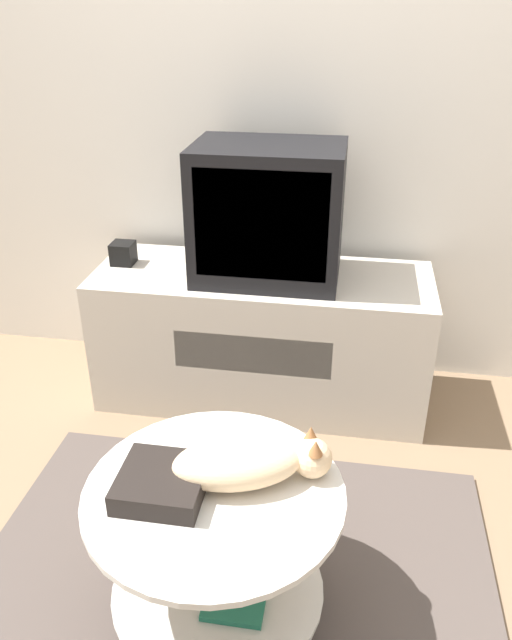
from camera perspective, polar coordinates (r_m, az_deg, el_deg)
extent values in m
plane|color=#7F664C|center=(1.90, -3.14, -26.12)|extent=(12.00, 12.00, 0.00)
cube|color=silver|center=(2.56, 3.41, 22.55)|extent=(8.00, 0.05, 2.60)
cube|color=#4C423D|center=(1.89, -3.15, -25.95)|extent=(1.52, 1.41, 0.02)
cube|color=beige|center=(2.56, 0.53, -1.53)|extent=(1.32, 0.48, 0.56)
cube|color=#B7AD9E|center=(2.33, -0.36, -3.17)|extent=(0.60, 0.01, 0.16)
cube|color=black|center=(2.34, 1.13, 9.77)|extent=(0.54, 0.38, 0.50)
cube|color=black|center=(2.16, 0.41, 8.56)|extent=(0.47, 0.01, 0.39)
cube|color=black|center=(2.58, -12.05, 5.99)|extent=(0.09, 0.09, 0.09)
cylinder|color=#B2B2B7|center=(1.90, -3.39, -24.96)|extent=(0.27, 0.27, 0.01)
cylinder|color=#B7B7BC|center=(1.74, -3.59, -20.83)|extent=(0.04, 0.04, 0.43)
cylinder|color=beige|center=(1.82, -3.48, -23.16)|extent=(0.56, 0.56, 0.01)
cylinder|color=beige|center=(1.58, -3.84, -15.48)|extent=(0.64, 0.64, 0.02)
cube|color=tan|center=(1.84, -4.89, -21.80)|extent=(0.22, 0.16, 0.02)
cube|color=#1E664C|center=(1.77, -2.03, -24.58)|extent=(0.16, 0.11, 0.02)
cube|color=black|center=(1.56, -8.57, -14.50)|extent=(0.21, 0.20, 0.06)
ellipsoid|color=beige|center=(1.55, -1.72, -12.92)|extent=(0.35, 0.25, 0.11)
sphere|color=beige|center=(1.58, 5.17, -12.45)|extent=(0.10, 0.10, 0.10)
cone|color=#996038|center=(1.57, 5.04, -10.28)|extent=(0.04, 0.04, 0.04)
cone|color=#996038|center=(1.53, 5.48, -11.54)|extent=(0.04, 0.04, 0.04)
ellipsoid|color=#996038|center=(1.57, -9.48, -14.26)|extent=(0.15, 0.08, 0.04)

